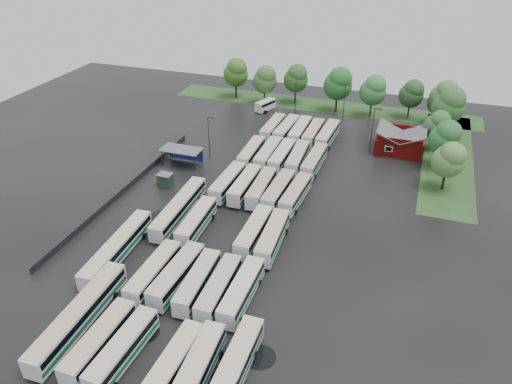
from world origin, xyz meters
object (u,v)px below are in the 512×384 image
(brick_building, at_px, (400,143))
(artic_bus_east, at_px, (227,384))
(minibus, at_px, (265,105))
(artic_bus_west_a, at_px, (79,315))

(brick_building, height_order, artic_bus_east, brick_building)
(brick_building, xyz_separation_m, artic_bus_east, (-11.99, -69.28, -0.02))
(artic_bus_east, relative_size, minibus, 2.82)
(brick_building, xyz_separation_m, minibus, (-34.87, 13.82, -0.42))
(artic_bus_west_a, bearing_deg, minibus, 89.68)
(artic_bus_west_a, height_order, minibus, artic_bus_west_a)
(minibus, bearing_deg, brick_building, -0.71)
(artic_bus_west_a, bearing_deg, artic_bus_east, -10.71)
(brick_building, distance_m, artic_bus_west_a, 73.75)
(artic_bus_east, bearing_deg, brick_building, 79.74)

